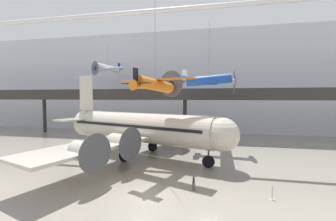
{
  "coord_description": "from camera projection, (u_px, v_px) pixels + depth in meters",
  "views": [
    {
      "loc": [
        5.48,
        -15.95,
        7.54
      ],
      "look_at": [
        0.0,
        10.14,
        5.93
      ],
      "focal_mm": 24.0,
      "sensor_mm": 36.0,
      "label": 1
    }
  ],
  "objects": [
    {
      "name": "hangar_back_wall",
      "position": [
        190.0,
        82.0,
        48.96
      ],
      "size": [
        140.0,
        3.0,
        21.62
      ],
      "color": "silver",
      "rests_on": "ground"
    },
    {
      "name": "ceiling_truss_beam",
      "position": [
        172.0,
        10.0,
        28.24
      ],
      "size": [
        120.0,
        0.6,
        0.6
      ],
      "color": "silver"
    },
    {
      "name": "stanchion_barrier",
      "position": [
        272.0,
        195.0,
        16.45
      ],
      "size": [
        0.36,
        0.36,
        1.08
      ],
      "color": "#B2B5BA",
      "rests_on": "ground"
    },
    {
      "name": "ground_plane",
      "position": [
        141.0,
        196.0,
        17.16
      ],
      "size": [
        260.0,
        260.0,
        0.0
      ],
      "primitive_type": "plane",
      "color": "gray"
    },
    {
      "name": "suspended_plane_white_twin",
      "position": [
        108.0,
        68.0,
        45.28
      ],
      "size": [
        7.17,
        6.46,
        6.52
      ],
      "rotation": [
        0.0,
        0.0,
        4.18
      ],
      "color": "silver"
    },
    {
      "name": "airliner_silver_main",
      "position": [
        137.0,
        127.0,
        28.63
      ],
      "size": [
        25.46,
        29.67,
        10.66
      ],
      "rotation": [
        0.0,
        0.0,
        -0.33
      ],
      "color": "beige",
      "rests_on": "ground"
    },
    {
      "name": "mezzanine_walkway",
      "position": [
        184.0,
        98.0,
        40.62
      ],
      "size": [
        110.0,
        3.2,
        9.02
      ],
      "color": "#2D2B28",
      "rests_on": "ground"
    },
    {
      "name": "suspended_plane_orange_highwing",
      "position": [
        155.0,
        84.0,
        22.72
      ],
      "size": [
        8.35,
        7.15,
        10.53
      ],
      "rotation": [
        0.0,
        0.0,
        1.22
      ],
      "color": "orange"
    },
    {
      "name": "suspended_plane_blue_trainer",
      "position": [
        209.0,
        80.0,
        31.32
      ],
      "size": [
        7.6,
        9.31,
        10.13
      ],
      "rotation": [
        0.0,
        0.0,
        6.27
      ],
      "color": "#1E4CAD"
    },
    {
      "name": "info_sign_pedestal",
      "position": [
        194.0,
        185.0,
        18.14
      ],
      "size": [
        0.27,
        0.75,
        1.24
      ],
      "rotation": [
        0.0,
        0.0,
        0.3
      ],
      "color": "#4C4C51",
      "rests_on": "ground"
    }
  ]
}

